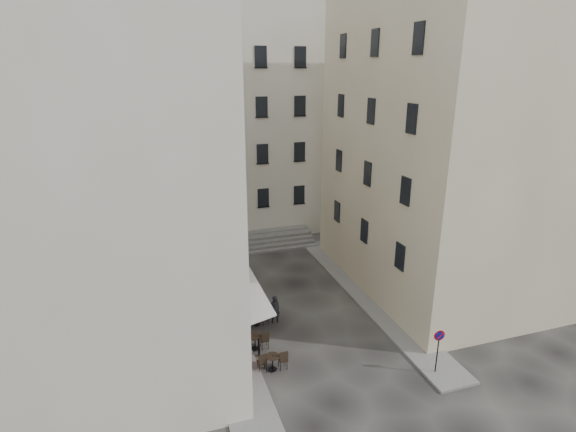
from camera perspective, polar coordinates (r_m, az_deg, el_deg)
name	(u,v)px	position (r m, az deg, el deg)	size (l,w,h in m)	color
ground	(314,333)	(24.40, 3.36, -14.65)	(90.00, 90.00, 0.00)	black
sidewalk_left	(216,309)	(26.72, -9.07, -11.55)	(2.00, 22.00, 0.12)	slate
sidewalk_right	(365,294)	(28.38, 9.76, -9.70)	(2.00, 18.00, 0.12)	slate
building_left	(74,138)	(22.40, -25.51, 8.97)	(12.20, 16.20, 20.60)	beige
building_right	(460,137)	(29.15, 20.98, 9.33)	(12.20, 14.20, 18.60)	tan
building_back	(223,117)	(38.78, -8.20, 12.30)	(18.20, 10.20, 18.60)	beige
cafe_storefront	(228,305)	(23.27, -7.63, -11.17)	(1.74, 7.30, 3.50)	#4A0A0F
stone_steps	(256,242)	(34.95, -4.07, -3.32)	(9.00, 3.15, 0.80)	#5E5B59
bollard_near	(259,347)	(22.50, -3.73, -16.23)	(0.12, 0.12, 0.98)	black
bollard_mid	(243,311)	(25.38, -5.73, -11.91)	(0.12, 0.12, 0.98)	black
bollard_far	(231,283)	(28.41, -7.26, -8.48)	(0.12, 0.12, 0.98)	black
no_parking_sign	(439,343)	(21.81, 18.58, -15.08)	(0.52, 0.12, 2.27)	black
bistro_table_a	(272,361)	(21.64, -2.00, -17.89)	(1.37, 0.64, 0.96)	black
bistro_table_b	(255,341)	(22.99, -4.25, -15.51)	(1.35, 0.63, 0.95)	black
bistro_table_c	(256,317)	(24.87, -4.08, -12.64)	(1.38, 0.65, 0.97)	black
bistro_table_d	(251,298)	(26.66, -4.70, -10.34)	(1.40, 0.66, 0.98)	black
bistro_table_e	(237,291)	(27.70, -6.45, -9.43)	(1.17, 0.55, 0.82)	black
pedestrian	(275,309)	(24.87, -1.72, -11.74)	(0.59, 0.39, 1.62)	black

